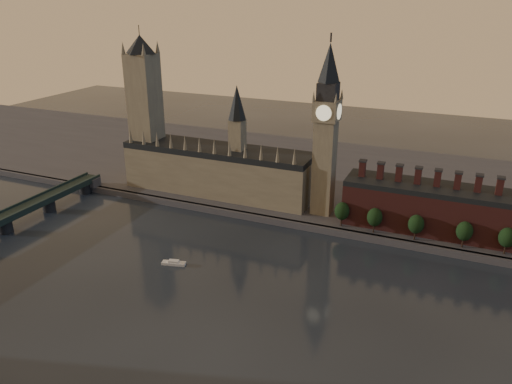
# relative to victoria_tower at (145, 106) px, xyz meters

# --- Properties ---
(ground) EXTENTS (900.00, 900.00, 0.00)m
(ground) POSITION_rel_victoria_tower_xyz_m (120.00, -115.00, -59.09)
(ground) COLOR black
(ground) RESTS_ON ground
(north_bank) EXTENTS (900.00, 182.00, 4.00)m
(north_bank) POSITION_rel_victoria_tower_xyz_m (120.00, 63.04, -57.09)
(north_bank) COLOR #404045
(north_bank) RESTS_ON ground
(palace_of_westminster) EXTENTS (130.00, 30.30, 74.00)m
(palace_of_westminster) POSITION_rel_victoria_tower_xyz_m (55.59, -0.09, -37.46)
(palace_of_westminster) COLOR #7D7459
(palace_of_westminster) RESTS_ON north_bank
(victoria_tower) EXTENTS (24.00, 24.00, 108.00)m
(victoria_tower) POSITION_rel_victoria_tower_xyz_m (0.00, 0.00, 0.00)
(victoria_tower) COLOR #7D7459
(victoria_tower) RESTS_ON north_bank
(big_ben) EXTENTS (15.00, 15.00, 107.00)m
(big_ben) POSITION_rel_victoria_tower_xyz_m (130.00, -5.00, -2.26)
(big_ben) COLOR #7D7459
(big_ben) RESTS_ON north_bank
(chimney_block) EXTENTS (110.00, 25.00, 37.00)m
(chimney_block) POSITION_rel_victoria_tower_xyz_m (200.00, -5.00, -41.27)
(chimney_block) COLOR #562320
(chimney_block) RESTS_ON north_bank
(embankment_tree_0) EXTENTS (8.60, 8.60, 14.88)m
(embankment_tree_0) POSITION_rel_victoria_tower_xyz_m (146.08, -20.12, -45.62)
(embankment_tree_0) COLOR black
(embankment_tree_0) RESTS_ON north_bank
(embankment_tree_1) EXTENTS (8.60, 8.60, 14.88)m
(embankment_tree_1) POSITION_rel_victoria_tower_xyz_m (165.17, -21.22, -45.62)
(embankment_tree_1) COLOR black
(embankment_tree_1) RESTS_ON north_bank
(embankment_tree_2) EXTENTS (8.60, 8.60, 14.88)m
(embankment_tree_2) POSITION_rel_victoria_tower_xyz_m (187.74, -21.49, -45.62)
(embankment_tree_2) COLOR black
(embankment_tree_2) RESTS_ON north_bank
(embankment_tree_3) EXTENTS (8.60, 8.60, 14.88)m
(embankment_tree_3) POSITION_rel_victoria_tower_xyz_m (212.39, -20.35, -45.62)
(embankment_tree_3) COLOR black
(embankment_tree_3) RESTS_ON north_bank
(embankment_tree_4) EXTENTS (8.60, 8.60, 14.88)m
(embankment_tree_4) POSITION_rel_victoria_tower_xyz_m (232.95, -19.63, -45.62)
(embankment_tree_4) COLOR black
(embankment_tree_4) RESTS_ON north_bank
(river_boat) EXTENTS (12.91, 6.51, 2.48)m
(river_boat) POSITION_rel_victoria_tower_xyz_m (76.14, -91.64, -58.14)
(river_boat) COLOR silver
(river_boat) RESTS_ON ground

